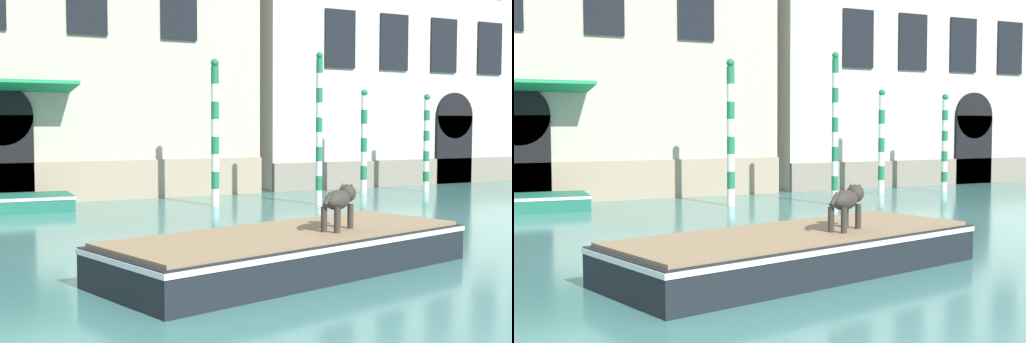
# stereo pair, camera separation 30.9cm
# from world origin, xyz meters

# --- Properties ---
(palazzo_right) EXTENTS (15.38, 6.13, 15.16)m
(palazzo_right) POSITION_xyz_m (17.40, 21.47, 7.56)
(palazzo_right) COLOR beige
(palazzo_right) RESTS_ON ground_plane
(boat_foreground) EXTENTS (6.71, 3.74, 0.67)m
(boat_foreground) POSITION_xyz_m (3.47, 6.46, 0.36)
(boat_foreground) COLOR black
(boat_foreground) RESTS_ON ground_plane
(dog_on_deck) EXTENTS (0.97, 0.73, 0.74)m
(dog_on_deck) POSITION_xyz_m (4.29, 6.24, 1.15)
(dog_on_deck) COLOR #332D28
(dog_on_deck) RESTS_ON boat_foreground
(mooring_pole_0) EXTENTS (0.24, 0.24, 4.28)m
(mooring_pole_0) POSITION_xyz_m (6.16, 15.48, 2.16)
(mooring_pole_0) COLOR white
(mooring_pole_0) RESTS_ON ground_plane
(mooring_pole_1) EXTENTS (0.20, 0.20, 4.50)m
(mooring_pole_1) POSITION_xyz_m (9.03, 14.38, 2.27)
(mooring_pole_1) COLOR white
(mooring_pole_1) RESTS_ON ground_plane
(mooring_pole_3) EXTENTS (0.23, 0.23, 3.57)m
(mooring_pole_3) POSITION_xyz_m (12.19, 16.51, 1.80)
(mooring_pole_3) COLOR white
(mooring_pole_3) RESTS_ON ground_plane
(mooring_pole_4) EXTENTS (0.23, 0.23, 3.45)m
(mooring_pole_4) POSITION_xyz_m (14.60, 16.12, 1.74)
(mooring_pole_4) COLOR white
(mooring_pole_4) RESTS_ON ground_plane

